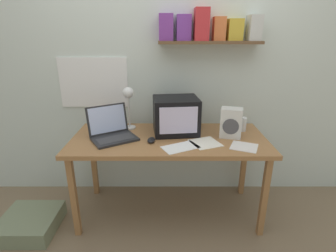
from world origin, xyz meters
name	(u,v)px	position (x,y,z in m)	size (l,w,h in m)	color
ground_plane	(168,211)	(0.00, 0.00, 0.00)	(12.00, 12.00, 0.00)	#836D53
back_wall	(168,61)	(0.01, 0.43, 1.31)	(5.60, 0.24, 2.60)	silver
corner_desk	(168,144)	(0.00, 0.00, 0.67)	(1.60, 0.71, 0.73)	#A36F40
crt_monitor	(175,115)	(0.06, 0.12, 0.88)	(0.40, 0.36, 0.31)	black
laptop	(110,130)	(-0.47, 0.00, 0.79)	(0.44, 0.43, 0.25)	#232326
desk_lamp	(127,100)	(-0.35, 0.18, 1.01)	(0.11, 0.15, 0.39)	white
juice_glass	(241,125)	(0.64, 0.15, 0.78)	(0.07, 0.07, 0.12)	white
space_heater	(230,123)	(0.51, 0.01, 0.85)	(0.19, 0.15, 0.25)	silver
computer_mouse	(150,140)	(-0.14, -0.10, 0.75)	(0.07, 0.11, 0.03)	black
printed_handout	(204,143)	(0.29, -0.12, 0.73)	(0.27, 0.27, 0.00)	white
loose_paper_near_laptop	(243,147)	(0.57, -0.19, 0.73)	(0.25, 0.24, 0.00)	silver
open_notebook	(180,147)	(0.09, -0.20, 0.73)	(0.31, 0.26, 0.00)	white
floor_cushion	(29,223)	(-1.15, -0.24, 0.07)	(0.44, 0.44, 0.13)	gray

